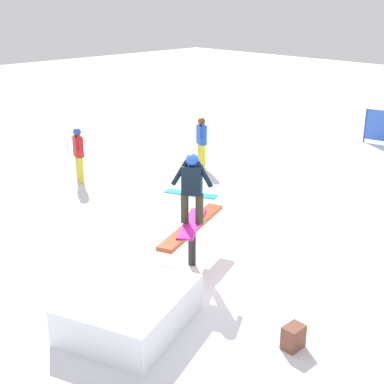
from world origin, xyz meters
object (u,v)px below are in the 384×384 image
(rail_feature, at_px, (192,231))
(bystander_red, at_px, (78,152))
(bystander_blue, at_px, (201,140))
(main_rider_on_rail, at_px, (192,190))
(loose_snowboard_cyan, at_px, (191,194))
(backpack_on_snow, at_px, (293,337))

(rail_feature, distance_m, bystander_red, 5.37)
(rail_feature, bearing_deg, bystander_blue, 22.87)
(bystander_red, bearing_deg, main_rider_on_rail, -173.75)
(rail_feature, distance_m, main_rider_on_rail, 0.76)
(rail_feature, relative_size, bystander_blue, 1.48)
(main_rider_on_rail, relative_size, bystander_red, 0.90)
(rail_feature, relative_size, loose_snowboard_cyan, 1.59)
(rail_feature, xyz_separation_m, backpack_on_snow, (-0.70, -2.69, -0.49))
(rail_feature, distance_m, loose_snowboard_cyan, 3.66)
(rail_feature, height_order, backpack_on_snow, rail_feature)
(bystander_blue, xyz_separation_m, backpack_on_snow, (-4.98, -6.67, -0.61))
(main_rider_on_rail, distance_m, loose_snowboard_cyan, 3.87)
(bystander_red, distance_m, loose_snowboard_cyan, 3.10)
(rail_feature, height_order, bystander_red, bystander_red)
(main_rider_on_rail, xyz_separation_m, bystander_red, (1.11, 5.25, -0.62))
(main_rider_on_rail, bearing_deg, bystander_blue, 8.57)
(backpack_on_snow, bearing_deg, main_rider_on_rail, 76.44)
(main_rider_on_rail, relative_size, backpack_on_snow, 3.78)
(bystander_red, xyz_separation_m, backpack_on_snow, (-1.81, -7.94, -0.63))
(main_rider_on_rail, bearing_deg, backpack_on_snow, -139.11)
(backpack_on_snow, bearing_deg, loose_snowboard_cyan, 59.91)
(bystander_blue, bearing_deg, main_rider_on_rail, -20.25)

